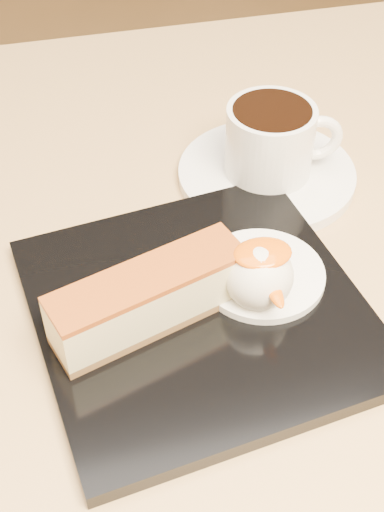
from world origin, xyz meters
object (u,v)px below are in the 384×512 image
object	(u,v)px
table	(140,418)
coffee_cup	(272,139)
ice_cream_scoop	(259,276)
dessert_plate	(199,310)
saucer	(267,174)
cheesecake	(149,298)

from	to	relation	value
table	coffee_cup	world-z (taller)	coffee_cup
table	ice_cream_scoop	xyz separation A→B (m)	(0.08, -0.03, 0.19)
ice_cream_scoop	coffee_cup	bearing A→B (deg)	68.59
table	ice_cream_scoop	size ratio (longest dim) A/B	16.99
ice_cream_scoop	coffee_cup	size ratio (longest dim) A/B	0.48
dessert_plate	coffee_cup	bearing A→B (deg)	54.97
coffee_cup	ice_cream_scoop	bearing A→B (deg)	-103.11
saucer	coffee_cup	distance (m)	0.04
table	dessert_plate	distance (m)	0.17
saucer	table	bearing A→B (deg)	-141.73
table	cheesecake	bearing A→B (deg)	-73.69
dessert_plate	saucer	size ratio (longest dim) A/B	1.47
table	dessert_plate	size ratio (longest dim) A/B	3.64
table	cheesecake	distance (m)	0.19
table	cheesecake	xyz separation A→B (m)	(0.01, -0.03, 0.19)
dessert_plate	ice_cream_scoop	size ratio (longest dim) A/B	4.67
dessert_plate	cheesecake	bearing A→B (deg)	-171.87
table	saucer	xyz separation A→B (m)	(0.14, 0.11, 0.16)
cheesecake	ice_cream_scoop	xyz separation A→B (m)	(0.08, 0.00, 0.00)
ice_cream_scoop	saucer	bearing A→B (deg)	69.27
cheesecake	coffee_cup	size ratio (longest dim) A/B	1.43
ice_cream_scoop	saucer	xyz separation A→B (m)	(0.05, 0.14, -0.03)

